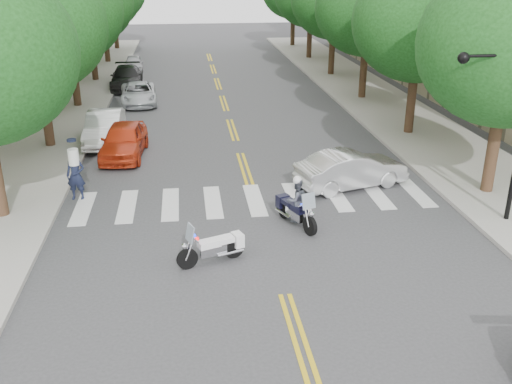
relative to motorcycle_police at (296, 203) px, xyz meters
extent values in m
plane|color=#38383A|center=(-1.08, -4.20, -0.79)|extent=(140.00, 140.00, 0.00)
cube|color=#9E9991|center=(-10.58, 17.80, -0.71)|extent=(5.00, 60.00, 0.15)
cube|color=#9E9991|center=(8.42, 17.80, -0.71)|extent=(5.00, 60.00, 0.15)
cylinder|color=#382316|center=(-9.88, 9.80, 0.87)|extent=(0.44, 0.44, 3.32)
ellipsoid|color=#154112|center=(-9.88, 9.80, 4.78)|extent=(6.40, 6.40, 5.76)
cylinder|color=#382316|center=(-9.88, 17.80, 0.87)|extent=(0.44, 0.44, 3.32)
ellipsoid|color=#154112|center=(-9.88, 17.80, 4.78)|extent=(6.40, 6.40, 5.76)
cylinder|color=#382316|center=(-9.88, 25.80, 0.87)|extent=(0.44, 0.44, 3.32)
ellipsoid|color=#154112|center=(-9.88, 25.80, 4.78)|extent=(6.40, 6.40, 5.76)
cylinder|color=#382316|center=(-9.88, 33.80, 0.87)|extent=(0.44, 0.44, 3.32)
cylinder|color=#382316|center=(-9.88, 41.80, 0.87)|extent=(0.44, 0.44, 3.32)
cylinder|color=#382316|center=(7.72, 1.80, 0.87)|extent=(0.44, 0.44, 3.32)
ellipsoid|color=#154112|center=(7.72, 1.80, 4.78)|extent=(6.40, 6.40, 5.76)
cylinder|color=#382316|center=(7.72, 9.80, 0.87)|extent=(0.44, 0.44, 3.32)
ellipsoid|color=#154112|center=(7.72, 9.80, 4.78)|extent=(6.40, 6.40, 5.76)
cylinder|color=#382316|center=(7.72, 17.80, 0.87)|extent=(0.44, 0.44, 3.32)
ellipsoid|color=#154112|center=(7.72, 17.80, 4.78)|extent=(6.40, 6.40, 5.76)
cylinder|color=#382316|center=(7.72, 25.80, 0.87)|extent=(0.44, 0.44, 3.32)
cylinder|color=#382316|center=(7.72, 33.80, 0.87)|extent=(0.44, 0.44, 3.32)
cylinder|color=#382316|center=(7.72, 41.80, 0.87)|extent=(0.44, 0.44, 3.32)
cylinder|color=black|center=(5.92, -0.70, 4.81)|extent=(2.40, 0.10, 0.10)
sphere|color=black|center=(4.82, -0.70, 4.76)|extent=(0.36, 0.36, 0.36)
cylinder|color=black|center=(0.33, -0.80, -0.46)|extent=(0.37, 0.65, 0.65)
cylinder|color=black|center=(-0.25, 0.62, -0.46)|extent=(0.40, 0.67, 0.65)
cube|color=silver|center=(0.02, -0.05, -0.36)|extent=(0.61, 0.91, 0.31)
cube|color=black|center=(0.06, -0.14, -0.12)|extent=(0.57, 0.75, 0.21)
cube|color=black|center=(-0.14, 0.35, -0.10)|extent=(0.55, 0.63, 0.15)
cube|color=black|center=(-0.30, 0.75, -0.22)|extent=(0.50, 0.42, 0.43)
cube|color=#8C99A5|center=(0.28, -0.69, 0.36)|extent=(0.50, 0.32, 0.52)
cube|color=red|center=(0.32, -0.49, 0.19)|extent=(0.12, 0.12, 0.08)
cube|color=#0C26E5|center=(0.11, -0.58, 0.19)|extent=(0.12, 0.12, 0.08)
imported|color=#474C56|center=(0.02, -0.05, 0.14)|extent=(0.89, 0.80, 1.51)
sphere|color=silver|center=(0.02, -0.05, 0.84)|extent=(0.29, 0.29, 0.29)
cylinder|color=black|center=(-3.62, -2.48, -0.48)|extent=(0.63, 0.34, 0.62)
cylinder|color=black|center=(-2.25, -1.97, -0.48)|extent=(0.64, 0.37, 0.62)
cube|color=silver|center=(-2.89, -2.20, -0.38)|extent=(0.88, 0.56, 0.29)
cube|color=white|center=(-2.98, -2.24, -0.15)|extent=(0.72, 0.53, 0.20)
cube|color=white|center=(-2.50, -2.06, -0.13)|extent=(0.60, 0.52, 0.15)
cube|color=white|center=(-2.12, -1.92, -0.24)|extent=(0.40, 0.47, 0.41)
cube|color=#8C99A5|center=(-3.51, -2.43, 0.31)|extent=(0.29, 0.48, 0.50)
cube|color=red|center=(-3.33, -2.48, 0.15)|extent=(0.12, 0.12, 0.07)
cube|color=#0C26E5|center=(-3.40, -2.28, 0.15)|extent=(0.12, 0.12, 0.07)
imported|color=#161C33|center=(-7.58, 3.23, 0.14)|extent=(0.73, 0.53, 1.87)
imported|color=silver|center=(2.81, 3.15, -0.06)|extent=(4.65, 2.68, 1.45)
imported|color=red|center=(-6.28, 8.07, -0.03)|extent=(2.11, 4.57, 1.52)
imported|color=white|center=(-7.38, 10.30, -0.03)|extent=(1.61, 4.60, 1.52)
imported|color=#B4B8BC|center=(-6.28, 18.27, -0.15)|extent=(2.47, 4.75, 1.28)
imported|color=black|center=(-7.38, 23.02, -0.05)|extent=(2.25, 5.19, 1.49)
imported|color=#A7A8AD|center=(-7.38, 29.80, -0.19)|extent=(1.61, 3.61, 1.20)
camera|label=1|loc=(-3.48, -17.00, 7.47)|focal=40.00mm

